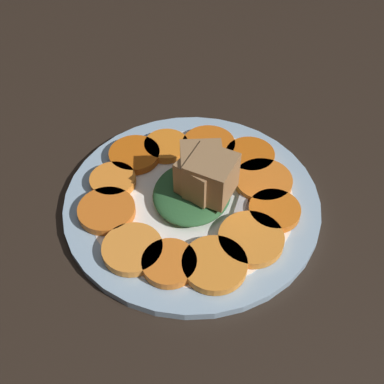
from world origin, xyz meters
The scene contains 16 objects.
table_slab centered at (0.00, 0.00, 1.00)cm, with size 120.00×120.00×2.00cm, color black.
plate centered at (0.00, 0.00, 2.52)cm, with size 28.93×28.93×1.05cm.
carrot_slice_0 centered at (-4.41, -7.42, 3.58)cm, with size 6.88×6.88×0.95cm, color orange.
carrot_slice_1 centered at (0.46, -9.29, 3.58)cm, with size 5.67×5.67×0.95cm, color orange.
carrot_slice_2 centered at (4.10, -7.46, 3.58)cm, with size 6.65×6.65×0.95cm, color orange.
carrot_slice_3 centered at (7.91, -5.27, 3.58)cm, with size 5.94×5.94×0.95cm, color #D45F12.
carrot_slice_4 centered at (8.53, 0.35, 3.58)cm, with size 6.54×6.54×0.95cm, color orange.
carrot_slice_5 centered at (7.13, 5.06, 3.58)cm, with size 5.47×5.47×0.95cm, color orange.
carrot_slice_6 centered at (4.69, 8.38, 3.58)cm, with size 6.19×6.19×0.95cm, color #D35E12.
carrot_slice_7 centered at (-0.30, 9.42, 3.58)cm, with size 5.31×5.31×0.95cm, color orange.
carrot_slice_8 centered at (-4.45, 8.50, 3.58)cm, with size 6.28×6.28×0.95cm, color orange.
carrot_slice_9 centered at (-8.62, 4.12, 3.58)cm, with size 6.25×6.25×0.95cm, color orange.
carrot_slice_10 centered at (-9.35, 0.48, 3.58)cm, with size 5.56×5.56×0.95cm, color orange.
carrot_slice_11 centered at (-8.41, -4.41, 3.58)cm, with size 6.59×6.59×0.95cm, color orange.
center_pile centered at (0.17, -0.86, 5.95)cm, with size 9.66×9.23×6.38cm.
fork centered at (-0.18, -5.62, 3.30)cm, with size 17.08×2.68×0.40cm.
Camera 1 is at (-34.78, -8.69, 43.90)cm, focal length 45.00 mm.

